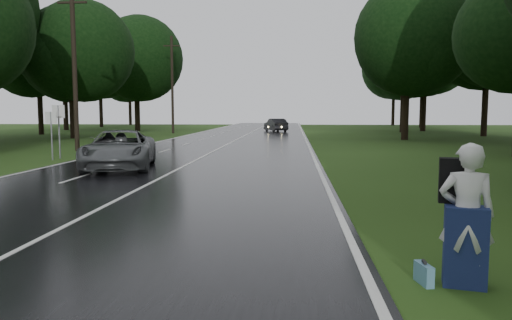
{
  "coord_description": "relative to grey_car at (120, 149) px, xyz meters",
  "views": [
    {
      "loc": [
        4.72,
        -8.67,
        2.42
      ],
      "look_at": [
        3.72,
        4.42,
        1.1
      ],
      "focal_mm": 34.05,
      "sensor_mm": 36.0,
      "label": 1
    }
  ],
  "objects": [
    {
      "name": "tree_left_e",
      "position": [
        -12.41,
        22.58,
        -0.84
      ],
      "size": [
        8.39,
        8.39,
        13.1
      ],
      "primitive_type": null,
      "color": "black",
      "rests_on": "ground"
    },
    {
      "name": "far_car",
      "position": [
        5.21,
        37.31,
        -0.03
      ],
      "size": [
        3.09,
        4.89,
        1.52
      ],
      "primitive_type": "imported",
      "rotation": [
        0.0,
        0.0,
        3.49
      ],
      "color": "black",
      "rests_on": "road"
    },
    {
      "name": "tree_left_f",
      "position": [
        -11.98,
        39.17,
        -0.84
      ],
      "size": [
        9.41,
        9.41,
        14.71
      ],
      "primitive_type": null,
      "color": "black",
      "rests_on": "ground"
    },
    {
      "name": "suitcase",
      "position": [
        9.08,
        -12.96,
        -0.69
      ],
      "size": [
        0.2,
        0.43,
        0.29
      ],
      "primitive_type": "cube",
      "rotation": [
        0.0,
        0.0,
        0.2
      ],
      "color": "teal",
      "rests_on": "ground"
    },
    {
      "name": "grey_car",
      "position": [
        0.0,
        0.0,
        0.0
      ],
      "size": [
        3.79,
        6.16,
        1.59
      ],
      "primitive_type": "imported",
      "rotation": [
        0.0,
        0.0,
        0.21
      ],
      "color": "#4E5253",
      "rests_on": "road"
    },
    {
      "name": "road_sign_b",
      "position": [
        -4.68,
        4.21,
        -0.84
      ],
      "size": [
        0.66,
        0.1,
        2.73
      ],
      "primitive_type": null,
      "color": "white",
      "rests_on": "ground"
    },
    {
      "name": "ground",
      "position": [
        2.52,
        -11.07,
        -0.84
      ],
      "size": [
        160.0,
        160.0,
        0.0
      ],
      "primitive_type": "plane",
      "color": "#264514",
      "rests_on": "ground"
    },
    {
      "name": "tree_right_f",
      "position": [
        19.76,
        37.23,
        -0.84
      ],
      "size": [
        10.58,
        10.58,
        16.53
      ],
      "primitive_type": null,
      "color": "black",
      "rests_on": "ground"
    },
    {
      "name": "hitchhiker",
      "position": [
        9.62,
        -12.97,
        0.09
      ],
      "size": [
        0.82,
        0.78,
        2.0
      ],
      "color": "silver",
      "rests_on": "ground"
    },
    {
      "name": "utility_pole_far",
      "position": [
        -5.98,
        33.02,
        -0.84
      ],
      "size": [
        1.8,
        0.28,
        10.55
      ],
      "primitive_type": null,
      "color": "black",
      "rests_on": "ground"
    },
    {
      "name": "utility_pole_mid",
      "position": [
        -5.98,
        9.08,
        -0.84
      ],
      "size": [
        1.8,
        0.28,
        9.87
      ],
      "primitive_type": null,
      "color": "black",
      "rests_on": "ground"
    },
    {
      "name": "road_sign_a",
      "position": [
        -4.68,
        3.42,
        -0.84
      ],
      "size": [
        0.58,
        0.1,
        2.4
      ],
      "primitive_type": null,
      "color": "white",
      "rests_on": "ground"
    },
    {
      "name": "tree_right_e",
      "position": [
        16.71,
        22.32,
        -0.84
      ],
      "size": [
        9.32,
        9.32,
        14.56
      ],
      "primitive_type": null,
      "color": "black",
      "rests_on": "ground"
    },
    {
      "name": "road",
      "position": [
        2.52,
        8.93,
        -0.82
      ],
      "size": [
        12.0,
        140.0,
        0.04
      ],
      "primitive_type": "cube",
      "color": "black",
      "rests_on": "ground"
    },
    {
      "name": "lane_center",
      "position": [
        2.52,
        8.93,
        -0.79
      ],
      "size": [
        0.12,
        140.0,
        0.01
      ],
      "primitive_type": "cube",
      "color": "silver",
      "rests_on": "road"
    }
  ]
}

